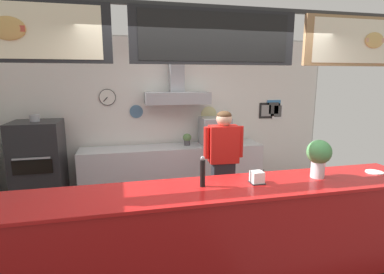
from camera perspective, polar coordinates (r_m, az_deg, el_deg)
ground_plane at (r=3.60m, az=3.94°, el=-23.62°), size 6.82×6.82×0.00m
back_wall_assembly at (r=5.24m, az=-3.19°, el=4.79°), size 5.68×2.59×2.74m
service_counter at (r=3.10m, az=5.65°, el=-18.48°), size 4.13×0.69×1.05m
back_prep_counter at (r=5.23m, az=-3.55°, el=-6.70°), size 3.07×0.55×0.91m
pizza_oven at (r=5.12m, az=-26.93°, el=-5.25°), size 0.70×0.69×1.52m
shop_worker at (r=4.18m, az=5.92°, el=-5.15°), size 0.55×0.25×1.62m
espresso_machine at (r=5.21m, az=4.37°, el=1.08°), size 0.48×0.53×0.47m
potted_basil at (r=5.38m, az=7.83°, el=0.55°), size 0.27×0.27×0.29m
potted_sage at (r=5.15m, az=-0.94°, el=-0.33°), size 0.15×0.15×0.20m
napkin_holder at (r=3.02m, az=12.21°, el=-7.55°), size 0.14×0.13×0.13m
basil_vase at (r=3.33m, az=22.89°, el=-3.36°), size 0.25×0.25×0.39m
pepper_grinder at (r=2.83m, az=2.02°, el=-6.57°), size 0.05×0.05×0.30m
condiment_plate at (r=3.83m, az=31.28°, el=-5.70°), size 0.18×0.18×0.01m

